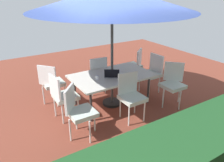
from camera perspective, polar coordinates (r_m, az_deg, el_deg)
name	(u,v)px	position (r m, az deg, el deg)	size (l,w,h in m)	color
ground_plane	(112,104)	(5.33, 0.00, -5.88)	(10.00, 10.00, 0.02)	brown
hedge_row	(216,151)	(3.45, 25.07, -15.81)	(6.30, 0.78, 1.06)	#1E4C23
dining_table	(112,77)	(5.03, 0.00, 1.01)	(1.80, 1.10, 0.73)	silver
chair_southeast	(52,82)	(5.29, -15.17, -0.17)	(0.59, 0.58, 0.98)	silver
chair_west	(152,72)	(5.80, 10.14, 2.38)	(0.47, 0.46, 0.98)	silver
chair_east	(63,94)	(4.63, -12.52, -3.36)	(0.48, 0.47, 0.98)	silver
chair_south	(97,73)	(5.64, -3.96, 2.09)	(0.47, 0.48, 0.98)	silver
chair_northeast	(78,110)	(4.04, -8.57, -7.23)	(0.59, 0.58, 0.98)	silver
chair_southwest	(134,64)	(6.29, 5.58, 4.32)	(0.58, 0.58, 0.98)	silver
chair_northwest	(173,82)	(5.27, 15.28, -0.29)	(0.59, 0.59, 0.98)	silver
chair_north	(131,94)	(4.54, 4.88, -3.37)	(0.47, 0.48, 0.98)	silver
laptop	(112,75)	(4.86, -0.04, 1.47)	(0.40, 0.38, 0.21)	gray
cup	(97,77)	(4.77, -3.80, 0.92)	(0.07, 0.07, 0.09)	white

